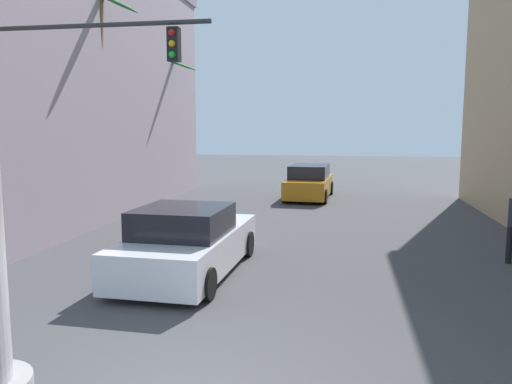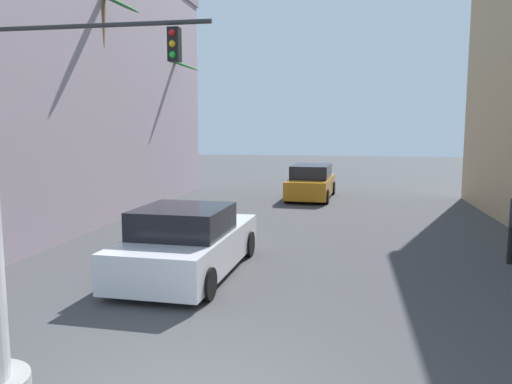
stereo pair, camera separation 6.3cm
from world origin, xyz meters
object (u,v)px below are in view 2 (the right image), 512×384
(car_lead, at_px, (188,243))
(palm_tree_far_left, at_px, (168,104))
(traffic_light_mast, at_px, (53,96))
(palm_tree_mid_left, at_px, (96,84))
(car_far, at_px, (311,183))

(car_lead, bearing_deg, palm_tree_far_left, 111.90)
(traffic_light_mast, bearing_deg, palm_tree_mid_left, 108.37)
(car_lead, xyz_separation_m, palm_tree_mid_left, (-4.76, 5.09, 4.02))
(palm_tree_mid_left, bearing_deg, palm_tree_far_left, 90.75)
(traffic_light_mast, distance_m, car_far, 14.16)
(car_lead, height_order, palm_tree_mid_left, palm_tree_mid_left)
(traffic_light_mast, xyz_separation_m, car_lead, (2.99, 0.24, -3.26))
(car_far, relative_size, palm_tree_far_left, 0.72)
(traffic_light_mast, relative_size, car_lead, 1.14)
(palm_tree_far_left, bearing_deg, car_lead, -68.10)
(car_lead, relative_size, palm_tree_far_left, 0.75)
(palm_tree_far_left, relative_size, palm_tree_mid_left, 0.84)
(car_far, bearing_deg, palm_tree_far_left, -174.90)
(car_lead, distance_m, palm_tree_mid_left, 8.04)
(traffic_light_mast, height_order, palm_tree_mid_left, palm_tree_mid_left)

